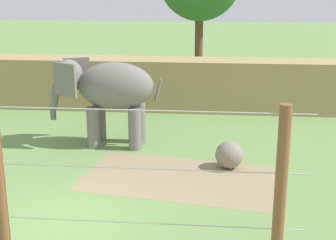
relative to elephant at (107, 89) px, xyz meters
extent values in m
plane|color=#6B8E4C|center=(0.10, -5.86, -2.04)|extent=(120.00, 120.00, 0.00)
cube|color=#937F5B|center=(2.88, -2.97, -2.04)|extent=(6.43, 4.29, 0.01)
cube|color=tan|center=(0.10, 5.33, -0.89)|extent=(36.00, 1.80, 2.31)
cylinder|color=slate|center=(-0.45, -0.38, -1.31)|extent=(0.46, 0.46, 1.47)
cylinder|color=slate|center=(-0.41, 0.42, -1.31)|extent=(0.46, 0.46, 1.47)
cylinder|color=slate|center=(1.05, -0.45, -1.31)|extent=(0.46, 0.46, 1.47)
cylinder|color=slate|center=(1.09, 0.36, -1.31)|extent=(0.46, 0.46, 1.47)
ellipsoid|color=slate|center=(0.32, -0.01, 0.14)|extent=(2.79, 1.59, 1.68)
ellipsoid|color=slate|center=(-1.39, 0.06, 0.43)|extent=(1.09, 1.20, 1.21)
cube|color=slate|center=(-1.31, -0.57, 0.43)|extent=(0.89, 0.53, 1.15)
cube|color=slate|center=(-1.26, 0.69, 0.43)|extent=(0.91, 0.46, 1.15)
cylinder|color=slate|center=(-1.84, 0.08, 0.00)|extent=(0.53, 0.36, 0.66)
cylinder|color=slate|center=(-1.97, 0.09, -0.46)|extent=(0.38, 0.29, 0.62)
cylinder|color=slate|center=(-2.05, 0.09, -0.89)|extent=(0.22, 0.22, 0.58)
cylinder|color=slate|center=(1.84, -0.08, 0.04)|extent=(0.32, 0.12, 0.84)
sphere|color=gray|center=(4.31, -1.97, -1.60)|extent=(0.89, 0.89, 0.89)
cylinder|color=brown|center=(0.06, -9.11, -0.09)|extent=(0.21, 0.21, 3.91)
cylinder|color=brown|center=(4.90, -9.11, -0.09)|extent=(0.21, 0.21, 3.91)
cylinder|color=#B7B7BC|center=(0.10, -9.11, -0.32)|extent=(10.60, 0.02, 0.02)
cylinder|color=#B7B7BC|center=(0.10, -9.11, 0.70)|extent=(10.60, 0.02, 0.02)
cylinder|color=brown|center=(2.93, 10.04, 0.00)|extent=(0.44, 0.44, 4.08)
camera|label=1|loc=(3.74, -16.76, 3.77)|focal=52.56mm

